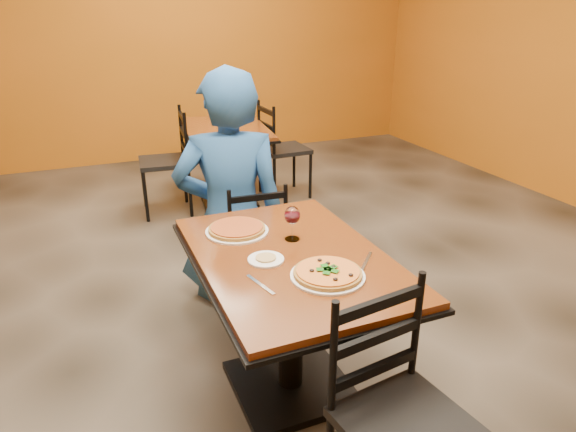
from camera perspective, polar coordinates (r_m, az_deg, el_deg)
name	(u,v)px	position (r m, az deg, el deg)	size (l,w,h in m)	color
floor	(257,333)	(3.08, -3.43, -12.94)	(7.00, 8.00, 0.01)	black
wall_back	(138,33)	(6.44, -16.38, 19.07)	(7.00, 0.01, 3.00)	#A85912
table_main	(291,292)	(2.39, 0.30, -8.48)	(0.83, 1.23, 0.75)	brown
table_second	(227,148)	(4.86, -6.89, 7.59)	(0.88, 1.20, 0.75)	brown
chair_main_near	(408,428)	(1.91, 13.27, -22.07)	(0.41, 0.41, 0.92)	black
chair_main_far	(252,241)	(3.23, -4.03, -2.76)	(0.37, 0.37, 0.82)	black
chair_second_left	(164,162)	(4.76, -13.71, 5.84)	(0.43, 0.43, 0.95)	black
chair_second_right	(285,150)	(5.07, -0.38, 7.41)	(0.42, 0.42, 0.94)	black
diner	(230,188)	(3.18, -6.51, 3.12)	(0.70, 0.46, 1.48)	#19488C
plate_main	(328,276)	(2.12, 4.45, -6.69)	(0.31, 0.31, 0.01)	white
pizza_main	(328,272)	(2.11, 4.47, -6.31)	(0.28, 0.28, 0.02)	#972D0B
plate_far	(237,231)	(2.52, -5.72, -1.70)	(0.31, 0.31, 0.01)	white
pizza_far	(237,228)	(2.52, -5.73, -1.37)	(0.28, 0.28, 0.02)	#B05F22
side_plate	(266,259)	(2.24, -2.49, -4.88)	(0.16, 0.16, 0.01)	white
dip	(266,258)	(2.24, -2.50, -4.68)	(0.09, 0.09, 0.01)	tan
wine_glass	(292,222)	(2.40, 0.47, -0.66)	(0.08, 0.08, 0.18)	white
fork	(260,285)	(2.06, -3.10, -7.66)	(0.01, 0.19, 0.00)	silver
knife	(366,262)	(2.25, 8.69, -5.16)	(0.01, 0.21, 0.00)	silver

